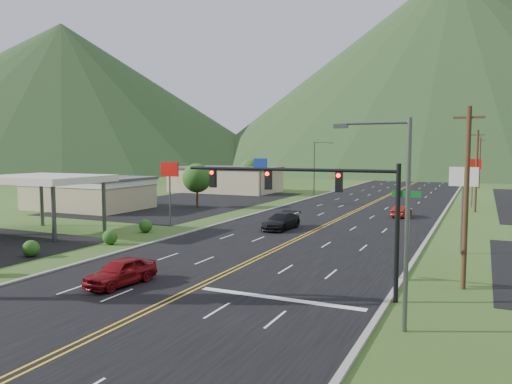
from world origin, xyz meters
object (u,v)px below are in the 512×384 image
at_px(gas_canopy, 46,180).
at_px(car_red_far, 402,212).
at_px(car_red_near, 121,272).
at_px(traffic_signal, 320,194).
at_px(streetlight_west, 316,164).
at_px(car_dark_mid, 281,222).
at_px(streetlight_east, 400,210).

height_order(gas_canopy, car_red_far, gas_canopy).
xyz_separation_m(gas_canopy, car_red_near, (17.86, -11.34, -4.11)).
distance_m(traffic_signal, car_red_far, 32.73).
xyz_separation_m(streetlight_west, car_dark_mid, (8.51, -37.28, -4.40)).
height_order(gas_canopy, car_dark_mid, gas_canopy).
height_order(traffic_signal, car_red_near, traffic_signal).
relative_size(streetlight_east, car_dark_mid, 1.68).
height_order(streetlight_east, car_dark_mid, streetlight_east).
height_order(car_red_near, car_dark_mid, car_dark_mid).
xyz_separation_m(car_red_near, car_red_far, (10.16, 35.72, -0.13)).
bearing_deg(gas_canopy, car_red_far, 41.03).
bearing_deg(car_red_far, streetlight_east, 105.69).
relative_size(streetlight_east, car_red_near, 2.01).
bearing_deg(traffic_signal, streetlight_east, -40.39).
xyz_separation_m(streetlight_east, streetlight_west, (-22.86, 60.00, 0.00)).
bearing_deg(streetlight_east, gas_canopy, 160.12).
bearing_deg(car_red_near, car_red_far, 81.56).
bearing_deg(gas_canopy, streetlight_west, 77.87).
height_order(streetlight_west, gas_canopy, streetlight_west).
distance_m(traffic_signal, car_dark_mid, 21.55).
height_order(streetlight_west, car_red_near, streetlight_west).
distance_m(streetlight_west, gas_canopy, 49.10).
xyz_separation_m(streetlight_east, car_red_near, (-15.32, 0.66, -4.42)).
relative_size(car_red_near, car_dark_mid, 0.83).
height_order(streetlight_west, car_red_far, streetlight_west).
bearing_deg(car_red_near, traffic_signal, 24.84).
bearing_deg(streetlight_east, streetlight_west, 110.86).
height_order(traffic_signal, car_red_far, traffic_signal).
bearing_deg(car_dark_mid, car_red_far, 59.89).
bearing_deg(traffic_signal, car_dark_mid, 117.28).
relative_size(traffic_signal, streetlight_west, 1.46).
bearing_deg(streetlight_west, gas_canopy, -102.13).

